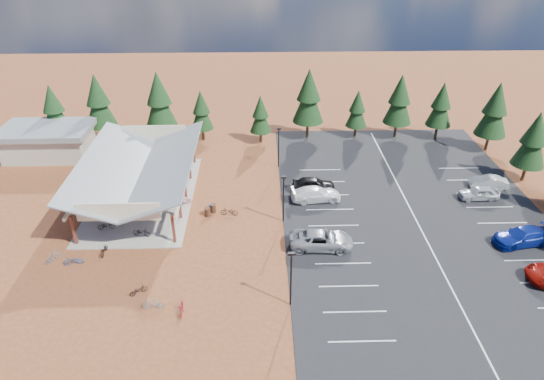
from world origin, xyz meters
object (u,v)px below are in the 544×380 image
object	(u,v)px
bike_pavilion	(139,167)
bike_8	(104,250)
lamp_post_0	(291,275)
car_4	(313,184)
outbuilding	(48,141)
bike_11	(182,308)
bike_16	(229,211)
bike_13	(153,304)
bike_15	(185,202)
car_8	(479,193)
bike_0	(106,225)
car_2	(321,240)
bike_12	(138,290)
bike_2	(124,186)
bike_14	(209,208)
bike_7	(173,168)
car_3	(316,194)
trash_bin_0	(207,212)
trash_bin_1	(213,208)
bike_6	(167,186)
lamp_post_2	(279,145)
bike_4	(141,232)
bike_5	(175,203)
car_7	(523,236)
bike_10	(73,260)
bike_9	(53,256)
lamp_post_1	(283,196)
bike_1	(119,197)
car_9	(489,182)

from	to	relation	value
bike_pavilion	bike_8	distance (m)	10.63
lamp_post_0	car_4	xyz separation A→B (m)	(3.65, 18.00, -2.13)
outbuilding	bike_11	bearing A→B (deg)	-54.47
bike_16	bike_8	bearing A→B (deg)	-54.57
bike_pavilion	bike_13	world-z (taller)	bike_pavilion
bike_pavilion	bike_16	world-z (taller)	bike_pavilion
bike_15	car_8	xyz separation A→B (m)	(31.71, 0.47, 0.29)
bike_0	car_2	xyz separation A→B (m)	(20.73, -3.41, 0.33)
bike_0	car_8	xyz separation A→B (m)	(38.80, 4.85, 0.24)
bike_15	bike_12	bearing A→B (deg)	137.20
bike_0	bike_11	bearing A→B (deg)	-151.18
bike_2	bike_14	world-z (taller)	bike_2
bike_7	bike_13	distance (m)	23.21
bike_2	bike_7	size ratio (longest dim) A/B	0.97
car_3	car_8	world-z (taller)	car_3
bike_16	car_4	world-z (taller)	car_4
bike_8	car_3	distance (m)	22.13
trash_bin_0	bike_7	bearing A→B (deg)	116.98
bike_14	car_8	distance (m)	29.09
bike_7	bike_15	world-z (taller)	bike_7
trash_bin_1	bike_6	world-z (taller)	bike_6
bike_pavilion	bike_8	world-z (taller)	bike_pavilion
lamp_post_2	bike_12	size ratio (longest dim) A/B	3.38
bike_4	bike_pavilion	bearing A→B (deg)	20.62
bike_5	car_2	distance (m)	16.38
bike_7	car_7	size ratio (longest dim) A/B	0.31
car_8	bike_13	bearing A→B (deg)	-63.63
outbuilding	bike_14	world-z (taller)	outbuilding
bike_10	bike_14	world-z (taller)	bike_14
trash_bin_0	bike_2	size ratio (longest dim) A/B	0.55
car_8	trash_bin_1	bearing A→B (deg)	-86.39
bike_14	car_7	distance (m)	30.54
bike_9	car_2	xyz separation A→B (m)	(24.14, 1.33, 0.39)
lamp_post_2	bike_11	distance (m)	26.25
bike_10	bike_14	bearing A→B (deg)	117.74
bike_12	lamp_post_2	bearing A→B (deg)	-61.96
bike_16	bike_2	bearing A→B (deg)	-108.35
bike_16	car_8	size ratio (longest dim) A/B	0.42
car_8	lamp_post_0	bearing A→B (deg)	-53.61
lamp_post_1	car_2	bearing A→B (deg)	-53.60
bike_0	bike_5	world-z (taller)	bike_5
bike_1	bike_4	bearing A→B (deg)	-148.81
bike_pavilion	bike_4	size ratio (longest dim) A/B	11.16
bike_8	bike_11	world-z (taller)	bike_11
bike_5	car_9	distance (m)	34.95
bike_8	bike_11	xyz separation A→B (m)	(8.06, -7.76, 0.05)
bike_12	car_9	distance (m)	39.50
car_3	lamp_post_2	bearing A→B (deg)	18.64
trash_bin_0	bike_1	size ratio (longest dim) A/B	0.57
trash_bin_1	bike_8	world-z (taller)	trash_bin_1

